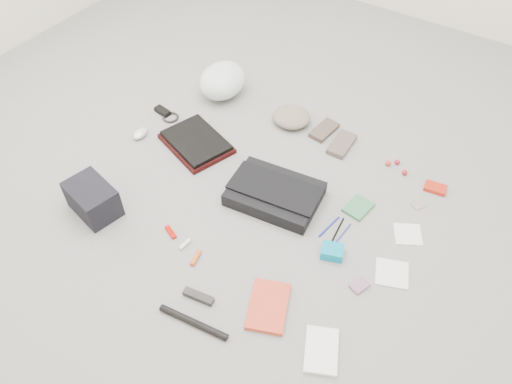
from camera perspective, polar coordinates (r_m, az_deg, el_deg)
The scene contains 33 objects.
ground_plane at distance 2.32m, azimuth -0.00°, elevation -0.83°, with size 4.00×4.00×0.00m, color slate.
messenger_bag at distance 2.30m, azimuth 2.16°, elevation -0.22°, with size 0.41×0.29×0.07m, color black.
bag_flap at distance 2.27m, azimuth 2.18°, elevation 0.45°, with size 0.42×0.19×0.01m, color black.
laptop_sleeve at distance 2.59m, azimuth -6.82°, elevation 5.51°, with size 0.35×0.26×0.02m, color black.
laptop at distance 2.58m, azimuth -6.86°, elevation 5.89°, with size 0.32×0.24×0.02m, color black.
bike_helmet at distance 2.87m, azimuth -3.86°, elevation 12.59°, with size 0.24×0.30×0.18m, color white.
beanie at distance 2.70m, azimuth 4.07°, elevation 8.56°, with size 0.21×0.20×0.07m, color #7B725C.
mitten_left at distance 2.67m, azimuth 7.79°, elevation 7.01°, with size 0.09×0.17×0.03m, color brown.
mitten_right at distance 2.60m, azimuth 9.76°, elevation 5.41°, with size 0.09×0.19×0.03m, color brown.
power_brick at distance 2.82m, azimuth -10.64°, elevation 9.06°, with size 0.09×0.04×0.03m, color black.
cable_coil at distance 2.78m, azimuth -9.74°, elevation 8.41°, with size 0.09×0.09×0.01m, color black.
mouse at distance 2.69m, azimuth -13.10°, elevation 6.53°, with size 0.06×0.10×0.04m, color silver.
camera_bag at distance 2.34m, azimuth -18.16°, elevation -0.78°, with size 0.23×0.16×0.15m, color black.
multitool at distance 2.22m, azimuth -9.72°, elevation -4.55°, with size 0.08×0.02×0.01m, color #A40600.
toiletry_tube_white at distance 2.17m, azimuth -8.13°, elevation -5.92°, with size 0.02×0.02×0.06m, color silver.
toiletry_tube_orange at distance 2.12m, azimuth -6.91°, elevation -7.48°, with size 0.02×0.02×0.08m, color #CC4F18.
u_lock at distance 2.02m, azimuth -6.58°, elevation -11.78°, with size 0.13×0.03×0.03m, color black.
bike_pump at distance 1.97m, azimuth -7.16°, elevation -14.56°, with size 0.03×0.03×0.29m, color black.
book_red at distance 1.99m, azimuth 1.41°, elevation -12.92°, with size 0.15×0.22×0.02m, color #E6452A.
book_white at distance 1.92m, azimuth 7.48°, elevation -17.52°, with size 0.12×0.18×0.02m, color white.
notepad at distance 2.33m, azimuth 11.61°, elevation -1.72°, with size 0.10×0.13×0.02m, color #346D45.
pen_blue at distance 2.24m, azimuth 8.36°, elevation -3.94°, with size 0.01×0.01×0.15m, color navy.
pen_black at distance 2.23m, azimuth 9.35°, elevation -4.25°, with size 0.01×0.01×0.14m, color black.
pen_navy at distance 2.23m, azimuth 9.94°, elevation -4.66°, with size 0.01×0.01×0.13m, color navy.
accordion_wallet at distance 2.14m, azimuth 8.70°, elevation -6.75°, with size 0.09×0.07×0.05m, color #0391BC.
card_deck at distance 2.08m, azimuth 11.75°, elevation -10.44°, with size 0.05×0.07×0.01m, color #94617E.
napkin_top at distance 2.29m, azimuth 16.97°, elevation -4.65°, with size 0.12×0.12×0.01m, color silver.
napkin_bottom at distance 2.15m, azimuth 15.27°, elevation -8.96°, with size 0.13×0.13×0.01m, color silver.
lollipop_a at distance 2.55m, azimuth 14.86°, elevation 3.24°, with size 0.03×0.03×0.03m, color red.
lollipop_b at distance 2.57m, azimuth 15.84°, elevation 3.33°, with size 0.03×0.03×0.03m, color #AB1421.
lollipop_c at distance 2.53m, azimuth 16.62°, elevation 2.18°, with size 0.03×0.03×0.03m, color #AD1621.
altoids_tin at distance 2.50m, azimuth 19.81°, elevation 0.43°, with size 0.10×0.06×0.02m, color #B42413.
stamp_sheet at distance 2.42m, azimuth 18.05°, elevation -1.38°, with size 0.05×0.06×0.00m, color gray.
Camera 1 is at (0.84, -1.28, 1.75)m, focal length 35.00 mm.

